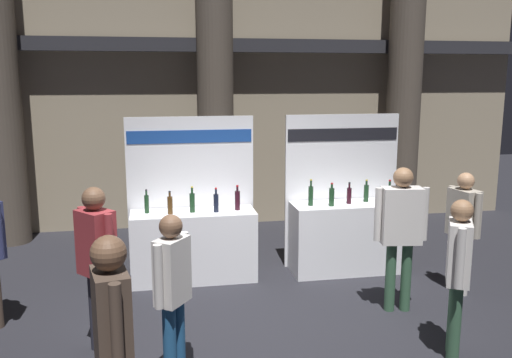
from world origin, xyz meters
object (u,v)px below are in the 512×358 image
object	(u,v)px
visitor_0	(113,339)
visitor_2	(463,222)
visitor_6	(401,225)
exhibitor_booth_1	(347,231)
visitor_8	(97,255)
visitor_5	(458,266)
exhibitor_booth_0	(194,238)
visitor_1	(173,287)

from	to	relation	value
visitor_0	visitor_2	distance (m)	4.96
visitor_0	visitor_6	size ratio (longest dim) A/B	1.02
visitor_6	visitor_2	bearing A→B (deg)	28.14
exhibitor_booth_1	visitor_0	size ratio (longest dim) A/B	1.26
visitor_0	visitor_8	distance (m)	1.95
visitor_2	visitor_6	world-z (taller)	visitor_6
visitor_5	visitor_8	world-z (taller)	visitor_8
exhibitor_booth_1	visitor_5	world-z (taller)	exhibitor_booth_1
visitor_5	visitor_8	distance (m)	3.59
exhibitor_booth_1	visitor_0	bearing A→B (deg)	-128.59
exhibitor_booth_1	visitor_5	bearing A→B (deg)	-85.32
exhibitor_booth_0	visitor_5	distance (m)	3.61
exhibitor_booth_0	visitor_2	distance (m)	3.58
visitor_2	visitor_5	distance (m)	1.78
visitor_1	visitor_8	world-z (taller)	visitor_8
visitor_0	visitor_5	bearing A→B (deg)	98.21
exhibitor_booth_0	visitor_0	bearing A→B (deg)	-101.73
visitor_5	visitor_0	bearing A→B (deg)	138.23
exhibitor_booth_1	visitor_1	size ratio (longest dim) A/B	1.41
exhibitor_booth_0	visitor_0	distance (m)	3.94
visitor_0	visitor_5	size ratio (longest dim) A/B	1.10
exhibitor_booth_1	visitor_2	xyz separation A→B (m)	(1.16, -1.08, 0.35)
visitor_5	exhibitor_booth_0	bearing A→B (deg)	70.54
visitor_5	visitor_6	bearing A→B (deg)	32.08
visitor_6	visitor_8	distance (m)	3.46
exhibitor_booth_0	visitor_1	distance (m)	2.65
visitor_2	visitor_1	bearing A→B (deg)	100.94
visitor_6	visitor_5	bearing A→B (deg)	-77.67
exhibitor_booth_1	visitor_6	distance (m)	1.54
visitor_1	visitor_5	size ratio (longest dim) A/B	0.98
exhibitor_booth_0	exhibitor_booth_1	bearing A→B (deg)	-1.64
visitor_1	visitor_6	size ratio (longest dim) A/B	0.91
visitor_6	visitor_1	bearing A→B (deg)	-149.84
exhibitor_booth_1	exhibitor_booth_0	bearing A→B (deg)	178.36
visitor_0	visitor_8	bearing A→B (deg)	176.79
visitor_2	visitor_8	bearing A→B (deg)	89.30
exhibitor_booth_0	visitor_5	bearing A→B (deg)	-47.58
visitor_2	visitor_6	bearing A→B (deg)	99.47
visitor_5	visitor_8	xyz separation A→B (m)	(-3.51, 0.75, 0.08)
exhibitor_booth_0	visitor_1	xyz separation A→B (m)	(-0.36, -2.60, 0.34)
visitor_1	visitor_6	distance (m)	2.92
exhibitor_booth_0	visitor_0	xyz separation A→B (m)	(-0.80, -3.83, 0.49)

